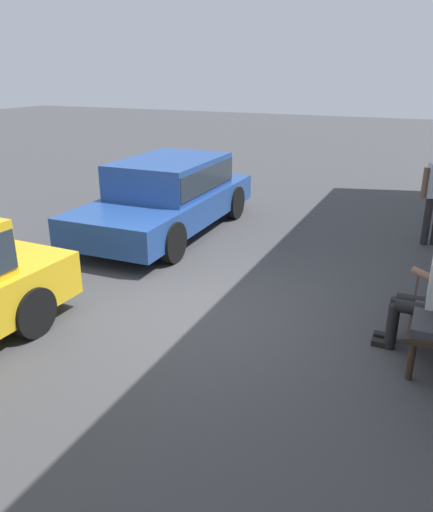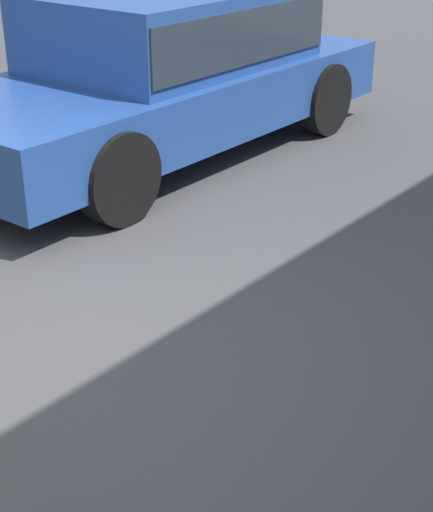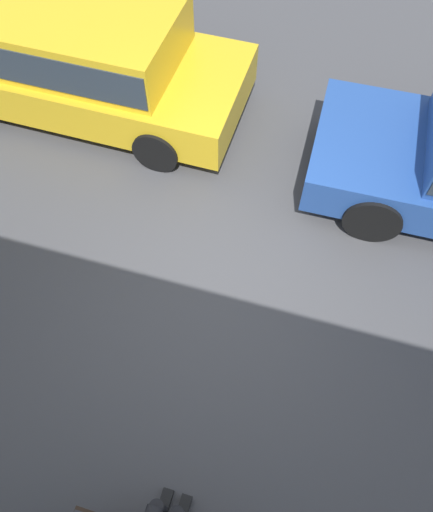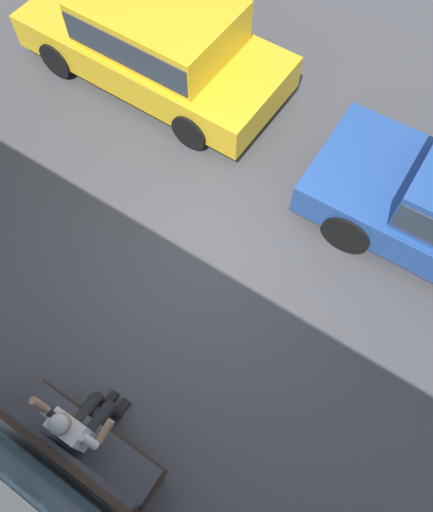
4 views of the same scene
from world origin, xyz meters
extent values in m
plane|color=#424244|center=(0.00, 0.00, 0.00)|extent=(60.00, 60.00, 0.00)
cylinder|color=#332319|center=(0.43, 2.61, 0.22)|extent=(0.07, 0.07, 0.44)
cylinder|color=#332319|center=(-1.17, 2.61, 0.22)|extent=(0.07, 0.07, 0.44)
cylinder|color=black|center=(-0.14, 2.57, 0.55)|extent=(0.15, 0.42, 0.15)
cylinder|color=black|center=(-0.14, 2.36, 0.27)|extent=(0.12, 0.12, 0.55)
cube|color=black|center=(-0.14, 2.28, 0.04)|extent=(0.10, 0.24, 0.07)
cylinder|color=black|center=(-0.32, 2.57, 0.55)|extent=(0.15, 0.42, 0.15)
cylinder|color=black|center=(-0.32, 2.36, 0.27)|extent=(0.12, 0.12, 0.55)
cube|color=black|center=(-0.32, 2.28, 0.04)|extent=(0.10, 0.24, 0.07)
cylinder|color=#A37556|center=(-0.52, 2.60, 0.82)|extent=(0.08, 0.27, 0.17)
cube|color=#23478E|center=(-2.92, -2.15, 0.52)|extent=(4.60, 1.91, 0.52)
cube|color=#23478E|center=(-3.10, -2.15, 1.10)|extent=(2.40, 1.65, 0.64)
cube|color=#28333D|center=(-3.10, -2.15, 1.10)|extent=(2.36, 1.69, 0.45)
cylinder|color=black|center=(-1.51, -1.25, 0.35)|extent=(0.69, 0.19, 0.69)
cylinder|color=black|center=(-1.48, -3.00, 0.35)|extent=(0.69, 0.19, 0.69)
cylinder|color=black|center=(-4.35, -1.30, 0.35)|extent=(0.69, 0.19, 0.69)
cylinder|color=black|center=(-4.32, -3.05, 0.35)|extent=(0.69, 0.19, 0.69)
cylinder|color=black|center=(1.32, -1.58, 0.31)|extent=(0.62, 0.19, 0.62)
cylinder|color=#232326|center=(-4.20, 2.52, 0.44)|extent=(0.13, 0.13, 0.88)
cylinder|color=brown|center=(-4.15, 2.39, 1.14)|extent=(0.09, 0.09, 0.54)
camera|label=1|loc=(5.27, 2.60, 3.03)|focal=35.00mm
camera|label=2|loc=(2.13, 2.60, 2.25)|focal=55.00mm
camera|label=3|loc=(-0.73, 2.60, 5.11)|focal=35.00mm
camera|label=4|loc=(-1.91, 2.60, 6.24)|focal=35.00mm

